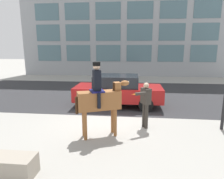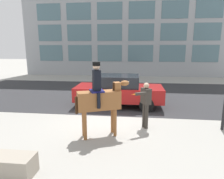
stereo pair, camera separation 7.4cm
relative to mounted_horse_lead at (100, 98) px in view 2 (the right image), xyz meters
The scene contains 5 objects.
ground_plane 1.93m from the mounted_horse_lead, 87.31° to the left, with size 80.00×80.00×0.00m, color #9E9B93.
road_surface 6.32m from the mounted_horse_lead, 89.38° to the left, with size 21.18×8.50×0.01m.
mounted_horse_lead is the anchor object (origin of this frame).
pedestrian_bystander 1.76m from the mounted_horse_lead, 29.44° to the left, with size 0.74×0.76×1.69m.
street_car_near_lane 3.60m from the mounted_horse_lead, 85.04° to the left, with size 4.30×1.87×1.56m.
Camera 2 is at (1.04, -7.60, 2.92)m, focal length 32.00 mm.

